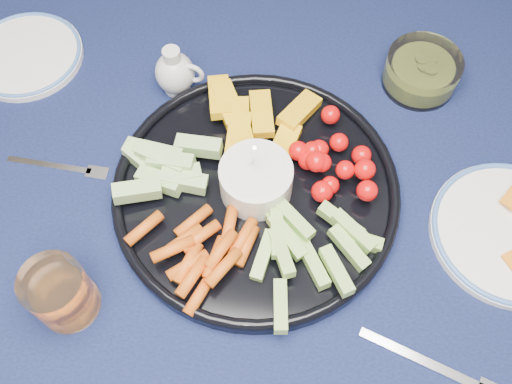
# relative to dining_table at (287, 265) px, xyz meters

# --- Properties ---
(dining_table) EXTENTS (1.67, 1.07, 0.75)m
(dining_table) POSITION_rel_dining_table_xyz_m (0.00, 0.00, 0.00)
(dining_table) COLOR #452D17
(dining_table) RESTS_ON ground
(crudite_platter) EXTENTS (0.40, 0.40, 0.13)m
(crudite_platter) POSITION_rel_dining_table_xyz_m (-0.06, 0.06, 0.11)
(crudite_platter) COLOR black
(crudite_platter) RESTS_ON dining_table
(creamer_pitcher) EXTENTS (0.08, 0.06, 0.09)m
(creamer_pitcher) POSITION_rel_dining_table_xyz_m (-0.21, 0.24, 0.12)
(creamer_pitcher) COLOR silver
(creamer_pitcher) RESTS_ON dining_table
(pickle_bowl) EXTENTS (0.12, 0.12, 0.05)m
(pickle_bowl) POSITION_rel_dining_table_xyz_m (0.17, 0.31, 0.11)
(pickle_bowl) COLOR white
(pickle_bowl) RESTS_ON dining_table
(cheese_plate) EXTENTS (0.22, 0.22, 0.03)m
(cheese_plate) POSITION_rel_dining_table_xyz_m (0.30, 0.05, 0.10)
(cheese_plate) COLOR white
(cheese_plate) RESTS_ON dining_table
(juice_tumbler) EXTENTS (0.08, 0.08, 0.09)m
(juice_tumbler) POSITION_rel_dining_table_xyz_m (-0.27, -0.13, 0.13)
(juice_tumbler) COLOR white
(juice_tumbler) RESTS_ON dining_table
(fork_left) EXTENTS (0.15, 0.02, 0.00)m
(fork_left) POSITION_rel_dining_table_xyz_m (-0.34, 0.07, 0.09)
(fork_left) COLOR white
(fork_left) RESTS_ON dining_table
(fork_right) EXTENTS (0.19, 0.08, 0.00)m
(fork_right) POSITION_rel_dining_table_xyz_m (0.21, -0.15, 0.09)
(fork_right) COLOR white
(fork_right) RESTS_ON dining_table
(side_plate_extra) EXTENTS (0.18, 0.18, 0.02)m
(side_plate_extra) POSITION_rel_dining_table_xyz_m (-0.47, 0.26, 0.10)
(side_plate_extra) COLOR white
(side_plate_extra) RESTS_ON dining_table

